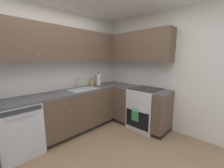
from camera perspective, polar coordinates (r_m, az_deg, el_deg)
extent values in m
cube|color=silver|center=(3.10, -24.66, 4.01)|extent=(3.80, 0.05, 2.52)
cube|color=silver|center=(3.29, 19.80, 4.62)|extent=(0.05, 3.11, 2.52)
cube|color=silver|center=(2.82, -33.75, -14.86)|extent=(0.60, 0.60, 0.86)
cube|color=#333333|center=(2.41, -33.04, -9.21)|extent=(0.55, 0.01, 0.07)
cube|color=silver|center=(2.42, -32.81, -10.88)|extent=(0.36, 0.02, 0.02)
cube|color=brown|center=(3.18, -13.75, -9.84)|extent=(1.60, 0.60, 0.77)
cube|color=black|center=(3.37, -13.72, -16.61)|extent=(1.60, 0.54, 0.09)
sphere|color=tan|center=(2.71, -16.69, -10.24)|extent=(0.02, 0.02, 0.02)
sphere|color=tan|center=(3.09, -5.14, -7.35)|extent=(0.02, 0.02, 0.02)
cube|color=#4C4C51|center=(3.07, -14.09, -2.75)|extent=(2.81, 0.60, 0.03)
cube|color=brown|center=(3.54, 6.12, -7.57)|extent=(0.60, 0.38, 0.77)
cube|color=black|center=(3.71, 6.29, -13.81)|extent=(0.54, 0.38, 0.09)
cube|color=brown|center=(3.09, 20.01, -10.76)|extent=(0.60, 0.20, 0.77)
cube|color=black|center=(3.28, 19.78, -17.65)|extent=(0.54, 0.20, 0.09)
sphere|color=tan|center=(2.77, 17.49, -9.82)|extent=(0.02, 0.02, 0.02)
cube|color=#4C4C51|center=(3.44, 6.24, -1.16)|extent=(0.60, 0.38, 0.03)
cube|color=#4C4C51|center=(2.97, 20.46, -3.47)|extent=(0.60, 0.20, 0.03)
cube|color=silver|center=(3.29, 13.41, -9.64)|extent=(0.64, 0.62, 0.89)
cube|color=black|center=(3.09, 10.08, -14.04)|extent=(0.02, 0.55, 0.38)
cube|color=silver|center=(3.00, 9.97, -10.53)|extent=(0.02, 0.43, 0.02)
cube|color=black|center=(3.17, 13.73, -1.89)|extent=(0.59, 0.60, 0.01)
cube|color=silver|center=(3.42, 16.38, 0.01)|extent=(0.03, 0.60, 0.15)
cylinder|color=#4C4C4C|center=(2.98, 14.62, -2.47)|extent=(0.11, 0.11, 0.01)
cylinder|color=#4C4C4C|center=(3.12, 10.27, -1.76)|extent=(0.11, 0.11, 0.01)
cylinder|color=#4C4C4C|center=(3.23, 17.10, -1.67)|extent=(0.11, 0.11, 0.01)
cylinder|color=#4C4C4C|center=(3.35, 12.96, -1.05)|extent=(0.11, 0.11, 0.01)
cube|color=#338C4C|center=(3.05, 9.38, -12.35)|extent=(0.02, 0.17, 0.26)
cube|color=brown|center=(3.05, -18.93, 14.72)|extent=(2.49, 0.32, 0.67)
sphere|color=tan|center=(2.67, -27.62, 10.30)|extent=(0.02, 0.02, 0.02)
sphere|color=tan|center=(3.19, -8.34, 11.04)|extent=(0.02, 0.02, 0.02)
cube|color=brown|center=(3.44, 9.27, 14.50)|extent=(0.32, 1.76, 0.67)
cube|color=#B7B7BC|center=(3.11, -11.54, -2.06)|extent=(0.63, 0.40, 0.01)
cube|color=gray|center=(3.12, -11.51, -2.94)|extent=(0.58, 0.36, 0.09)
cube|color=#99999E|center=(3.12, -11.52, -2.69)|extent=(0.02, 0.35, 0.06)
cylinder|color=silver|center=(3.28, -13.88, 0.50)|extent=(0.02, 0.02, 0.24)
cylinder|color=silver|center=(3.20, -13.25, 2.27)|extent=(0.02, 0.15, 0.02)
cylinder|color=silver|center=(3.32, -13.09, -0.91)|extent=(0.02, 0.02, 0.06)
cylinder|color=gold|center=(3.50, -8.18, 0.59)|extent=(0.07, 0.07, 0.16)
cylinder|color=#262626|center=(3.48, -8.22, 2.11)|extent=(0.03, 0.03, 0.03)
cylinder|color=white|center=(3.60, -5.50, 1.83)|extent=(0.11, 0.11, 0.27)
cylinder|color=#3F3F3F|center=(3.59, -5.51, 2.15)|extent=(0.02, 0.02, 0.33)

